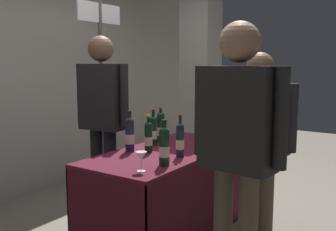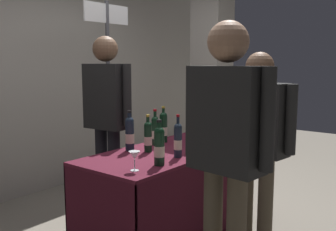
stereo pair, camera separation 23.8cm
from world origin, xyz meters
The scene contains 14 objects.
back_partition centered at (0.00, 1.98, 1.38)m, with size 7.99×0.12×2.77m, color #9E998E.
concrete_pillar centered at (1.88, 0.74, 1.72)m, with size 0.42×0.42×3.44m, color gray.
tasting_table centered at (0.00, 0.00, 0.53)m, with size 1.60×0.74×0.77m.
featured_wine_bottle centered at (0.09, 0.22, 0.91)m, with size 0.07×0.07×0.33m.
display_bottle_0 centered at (0.24, 0.24, 0.92)m, with size 0.08×0.08×0.34m.
display_bottle_1 centered at (-0.15, 0.10, 0.91)m, with size 0.07×0.07×0.31m.
display_bottle_2 centered at (-0.14, -0.21, 0.91)m, with size 0.07×0.07×0.34m.
display_bottle_3 centered at (-0.21, 0.24, 0.93)m, with size 0.08×0.08×0.34m.
display_bottle_4 centered at (-0.41, -0.24, 0.92)m, with size 0.08×0.08×0.34m.
wine_glass_near_vendor centered at (-0.63, -0.20, 0.88)m, with size 0.08×0.08×0.14m.
vendor_presenter centered at (0.01, 0.76, 1.07)m, with size 0.25×0.60×1.77m.
taster_foreground_right centered at (0.26, -0.70, 0.96)m, with size 0.27×0.63×1.60m.
taster_foreground_left centered at (-0.55, -0.87, 1.07)m, with size 0.26×0.62×1.76m.
booth_signpost centered at (0.33, 1.08, 1.38)m, with size 0.61×0.04×2.16m.
Camera 2 is at (-2.49, -1.96, 1.52)m, focal length 40.65 mm.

